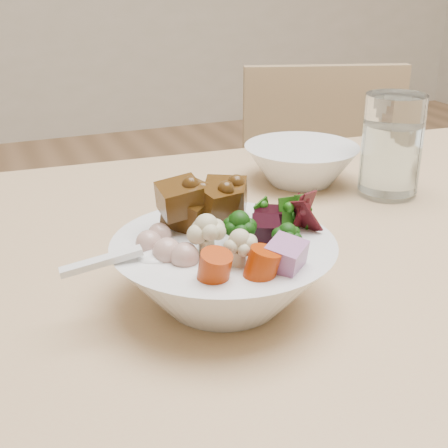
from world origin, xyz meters
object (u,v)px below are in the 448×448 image
Objects in this scene: chair_far at (328,231)px; water_glass at (391,150)px; food_bowl at (225,267)px; side_bowl at (301,164)px.

water_glass is (-0.19, -0.43, 0.32)m from chair_far.
water_glass is (0.30, 0.17, 0.03)m from food_bowl.
food_bowl is 1.52× the size of water_glass.
water_glass reaches higher than side_bowl.
chair_far is 0.52m from side_bowl.
side_bowl is (-0.08, 0.08, -0.03)m from water_glass.
chair_far is at bearing 50.66° from food_bowl.
chair_far reaches higher than side_bowl.
food_bowl is at bearing -111.63° from chair_far.
chair_far is 0.56m from water_glass.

